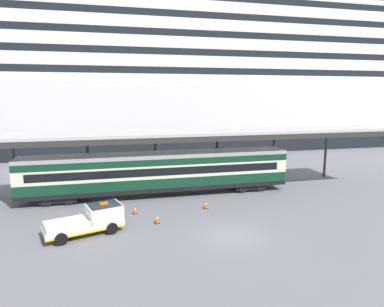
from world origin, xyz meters
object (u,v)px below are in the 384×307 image
Objects in this scene: train_carriage at (159,172)px; traffic_cone_mid at (206,204)px; cruise_ship at (180,82)px; traffic_cone_far at (135,210)px; service_truck at (91,219)px; traffic_cone_near at (157,219)px.

train_carriage is 6.06m from traffic_cone_mid.
cruise_ship is 41.64m from traffic_cone_far.
cruise_ship reaches higher than service_truck.
service_truck is 9.11× the size of traffic_cone_far.
traffic_cone_mid is at bearing 27.72° from traffic_cone_near.
train_carriage is 35.06× the size of traffic_cone_near.
traffic_cone_mid is at bearing 17.86° from service_truck.
service_truck reaches higher than traffic_cone_mid.
traffic_cone_near is 2.88m from traffic_cone_far.
cruise_ship is 36.22m from train_carriage.
train_carriage is 4.48× the size of service_truck.
traffic_cone_near is at bearing -59.09° from traffic_cone_far.
traffic_cone_mid is (-5.52, -38.48, -11.51)m from cruise_ship.
cruise_ship is 229.95× the size of traffic_cone_far.
train_carriage is 34.01× the size of traffic_cone_mid.
traffic_cone_far is (3.19, 3.07, -0.69)m from service_truck.
service_truck is 7.82× the size of traffic_cone_near.
service_truck is 4.75m from traffic_cone_near.
cruise_ship is 43.55m from traffic_cone_near.
service_truck is at bearing -109.43° from cruise_ship.
cruise_ship is at bearing 70.57° from service_truck.
traffic_cone_far is at bearing 120.91° from traffic_cone_near.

